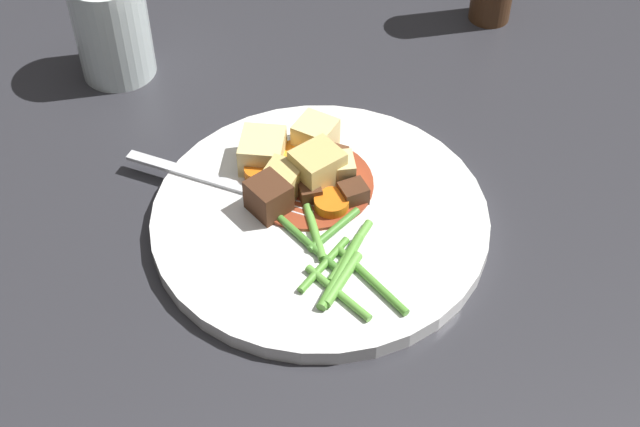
% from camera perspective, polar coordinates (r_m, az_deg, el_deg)
% --- Properties ---
extents(ground_plane, '(3.00, 3.00, 0.00)m').
position_cam_1_polar(ground_plane, '(0.75, 0.00, -0.76)').
color(ground_plane, '#2D2D33').
extents(dinner_plate, '(0.28, 0.28, 0.01)m').
position_cam_1_polar(dinner_plate, '(0.74, 0.00, -0.38)').
color(dinner_plate, white).
rests_on(dinner_plate, ground_plane).
extents(stew_sauce, '(0.11, 0.11, 0.00)m').
position_cam_1_polar(stew_sauce, '(0.76, -0.66, 1.92)').
color(stew_sauce, '#93381E').
rests_on(stew_sauce, dinner_plate).
extents(carrot_slice_0, '(0.05, 0.05, 0.01)m').
position_cam_1_polar(carrot_slice_0, '(0.77, -2.62, 2.85)').
color(carrot_slice_0, orange).
rests_on(carrot_slice_0, dinner_plate).
extents(carrot_slice_1, '(0.04, 0.04, 0.01)m').
position_cam_1_polar(carrot_slice_1, '(0.73, 0.89, 0.41)').
color(carrot_slice_1, orange).
rests_on(carrot_slice_1, dinner_plate).
extents(carrot_slice_2, '(0.03, 0.03, 0.01)m').
position_cam_1_polar(carrot_slice_2, '(0.76, -3.89, 2.53)').
color(carrot_slice_2, orange).
rests_on(carrot_slice_2, dinner_plate).
extents(carrot_slice_3, '(0.04, 0.04, 0.01)m').
position_cam_1_polar(carrot_slice_3, '(0.78, -1.57, 3.69)').
color(carrot_slice_3, orange).
rests_on(carrot_slice_3, dinner_plate).
extents(carrot_slice_4, '(0.04, 0.04, 0.01)m').
position_cam_1_polar(carrot_slice_4, '(0.77, -1.49, 2.94)').
color(carrot_slice_4, orange).
rests_on(carrot_slice_4, dinner_plate).
extents(potato_chunk_0, '(0.05, 0.05, 0.03)m').
position_cam_1_polar(potato_chunk_0, '(0.77, -3.65, 3.95)').
color(potato_chunk_0, '#EAD68C').
rests_on(potato_chunk_0, dinner_plate).
extents(potato_chunk_1, '(0.04, 0.04, 0.03)m').
position_cam_1_polar(potato_chunk_1, '(0.74, -2.34, 2.07)').
color(potato_chunk_1, '#DBBC6B').
rests_on(potato_chunk_1, dinner_plate).
extents(potato_chunk_2, '(0.04, 0.04, 0.03)m').
position_cam_1_polar(potato_chunk_2, '(0.78, -0.28, 4.92)').
color(potato_chunk_2, '#EAD68C').
rests_on(potato_chunk_2, dinner_plate).
extents(potato_chunk_3, '(0.03, 0.04, 0.03)m').
position_cam_1_polar(potato_chunk_3, '(0.75, 1.07, 2.72)').
color(potato_chunk_3, '#EAD68C').
rests_on(potato_chunk_3, dinner_plate).
extents(potato_chunk_4, '(0.04, 0.04, 0.04)m').
position_cam_1_polar(potato_chunk_4, '(0.75, -0.16, 2.83)').
color(potato_chunk_4, '#DBBC6B').
rests_on(potato_chunk_4, dinner_plate).
extents(meat_chunk_0, '(0.03, 0.03, 0.01)m').
position_cam_1_polar(meat_chunk_0, '(0.77, 0.83, 3.64)').
color(meat_chunk_0, '#56331E').
rests_on(meat_chunk_0, dinner_plate).
extents(meat_chunk_1, '(0.04, 0.03, 0.03)m').
position_cam_1_polar(meat_chunk_1, '(0.73, -3.27, 1.04)').
color(meat_chunk_1, '#4C2B19').
rests_on(meat_chunk_1, dinner_plate).
extents(meat_chunk_2, '(0.02, 0.02, 0.02)m').
position_cam_1_polar(meat_chunk_2, '(0.74, -0.44, 1.41)').
color(meat_chunk_2, '#4C2B19').
rests_on(meat_chunk_2, dinner_plate).
extents(meat_chunk_3, '(0.03, 0.03, 0.02)m').
position_cam_1_polar(meat_chunk_3, '(0.76, -1.57, 2.41)').
color(meat_chunk_3, '#4C2B19').
rests_on(meat_chunk_3, dinner_plate).
extents(meat_chunk_4, '(0.02, 0.02, 0.02)m').
position_cam_1_polar(meat_chunk_4, '(0.74, 2.05, 1.35)').
color(meat_chunk_4, '#4C2B19').
rests_on(meat_chunk_4, dinner_plate).
extents(green_bean_0, '(0.08, 0.02, 0.01)m').
position_cam_1_polar(green_bean_0, '(0.71, -0.63, -2.00)').
color(green_bean_0, '#4C8E33').
rests_on(green_bean_0, dinner_plate).
extents(green_bean_1, '(0.08, 0.02, 0.01)m').
position_cam_1_polar(green_bean_1, '(0.69, 3.42, -4.17)').
color(green_bean_1, '#599E38').
rests_on(green_bean_1, dinner_plate).
extents(green_bean_2, '(0.04, 0.06, 0.01)m').
position_cam_1_polar(green_bean_2, '(0.70, 1.77, -2.47)').
color(green_bean_2, '#66AD42').
rests_on(green_bean_2, dinner_plate).
extents(green_bean_3, '(0.03, 0.06, 0.01)m').
position_cam_1_polar(green_bean_3, '(0.72, 1.11, -0.94)').
color(green_bean_3, '#4C8E33').
rests_on(green_bean_3, dinner_plate).
extents(green_bean_4, '(0.05, 0.06, 0.01)m').
position_cam_1_polar(green_bean_4, '(0.69, 1.32, -3.67)').
color(green_bean_4, '#599E38').
rests_on(green_bean_4, dinner_plate).
extents(green_bean_5, '(0.07, 0.02, 0.01)m').
position_cam_1_polar(green_bean_5, '(0.68, 1.14, -5.02)').
color(green_bean_5, '#66AD42').
rests_on(green_bean_5, dinner_plate).
extents(green_bean_6, '(0.03, 0.06, 0.01)m').
position_cam_1_polar(green_bean_6, '(0.70, 0.26, -3.24)').
color(green_bean_6, '#599E38').
rests_on(green_bean_6, dinner_plate).
extents(green_bean_7, '(0.06, 0.02, 0.01)m').
position_cam_1_polar(green_bean_7, '(0.72, -0.34, -1.18)').
color(green_bean_7, '#66AD42').
rests_on(green_bean_7, dinner_plate).
extents(green_bean_8, '(0.04, 0.05, 0.01)m').
position_cam_1_polar(green_bean_8, '(0.68, 1.42, -4.16)').
color(green_bean_8, '#66AD42').
rests_on(green_bean_8, dinner_plate).
extents(fork, '(0.15, 0.12, 0.00)m').
position_cam_1_polar(fork, '(0.76, -5.97, 1.89)').
color(fork, silver).
rests_on(fork, dinner_plate).
extents(water_glass, '(0.07, 0.07, 0.10)m').
position_cam_1_polar(water_glass, '(0.89, -13.01, 11.38)').
color(water_glass, silver).
rests_on(water_glass, ground_plane).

